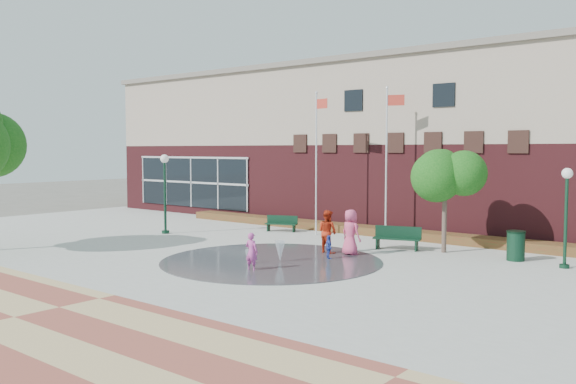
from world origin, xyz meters
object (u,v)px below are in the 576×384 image
Objects in this scene: trash_can at (516,246)px; child_splash at (252,252)px; flagpole_right at (387,154)px; flagpole_left at (317,156)px; bench_left at (281,227)px.

trash_can is 0.86× the size of child_splash.
flagpole_right reaches higher than child_splash.
flagpole_left is 4.15× the size of bench_left.
child_splash is (3.52, -8.62, -3.27)m from flagpole_left.
flagpole_left is at bearing -74.08° from child_splash.
flagpole_right is 10.36m from child_splash.
flagpole_right is 6.75m from bench_left.
trash_can is at bearing -25.63° from bench_left.
trash_can is (10.08, -0.87, -3.36)m from flagpole_left.
flagpole_left reaches higher than child_splash.
bench_left is at bearing 174.30° from flagpole_right.
flagpole_left is 0.98× the size of flagpole_right.
bench_left is 10.20m from child_splash.
child_splash is at bearing -130.28° from trash_can.
bench_left is 12.27m from trash_can.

